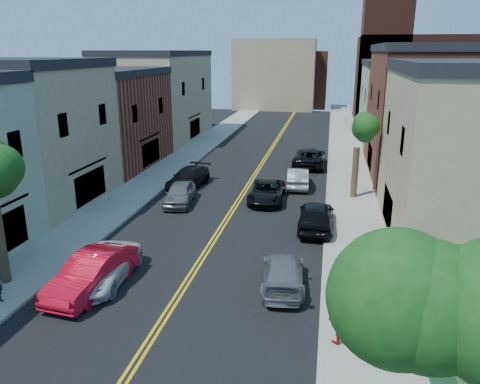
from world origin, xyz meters
The scene contains 26 objects.
sidewalk_left centered at (-7.90, 40.00, 0.07)m, with size 3.20×100.00×0.15m, color gray.
sidewalk_right centered at (7.90, 40.00, 0.07)m, with size 3.20×100.00×0.15m, color gray.
curb_left centered at (-6.15, 40.00, 0.07)m, with size 0.30×100.00×0.15m, color gray.
curb_right centered at (6.15, 40.00, 0.07)m, with size 0.30×100.00×0.15m, color gray.
bldg_left_tan_near centered at (-14.00, 25.00, 4.50)m, with size 9.00×10.00×9.00m, color #998466.
bldg_left_brick centered at (-14.00, 36.00, 4.00)m, with size 9.00×12.00×8.00m, color brown.
bldg_left_tan_far centered at (-14.00, 50.00, 4.75)m, with size 9.00×16.00×9.50m, color #998466.
bldg_right_tan centered at (14.00, 24.00, 4.50)m, with size 9.00×12.00×9.00m, color #998466.
bldg_right_brick centered at (14.00, 38.00, 5.00)m, with size 9.00×14.00×10.00m, color brown.
bldg_right_palegrn centered at (14.00, 52.00, 4.25)m, with size 9.00×12.00×8.50m, color gray.
church centered at (16.33, 67.07, 7.24)m, with size 16.20×14.20×22.60m.
backdrop_left centered at (-4.00, 82.00, 6.00)m, with size 14.00×8.00×12.00m, color #998466.
backdrop_center centered at (0.00, 86.00, 5.00)m, with size 10.00×8.00×10.00m, color brown.
fence_right centered at (9.50, 9.50, 1.10)m, with size 0.04×15.00×1.90m, color #143F1E.
tree_right_corner centered at (7.93, 4.01, 7.31)m, with size 5.80×5.80×10.35m.
tree_right_far centered at (7.92, 30.01, 5.76)m, with size 4.40×4.40×8.03m.
red_sedan centered at (-3.80, 14.22, 0.83)m, with size 1.76×5.06×1.67m, color red.
white_pickup centered at (-3.80, 15.08, 0.71)m, with size 2.34×5.08×1.41m, color silver.
grey_car_left centered at (-3.80, 26.50, 0.74)m, with size 1.75×4.34×1.48m, color slate.
black_car_left centered at (-4.44, 30.61, 0.73)m, with size 2.04×5.02×1.46m, color black.
grey_car_right centered at (4.31, 16.12, 0.66)m, with size 1.86×4.57×1.33m, color slate.
black_car_right centered at (5.50, 23.47, 0.85)m, with size 2.02×5.01×1.71m, color black.
silver_car_right centered at (3.80, 32.21, 0.74)m, with size 1.57×4.51×1.49m, color #919498.
dark_car_right_far centered at (4.35, 39.22, 0.82)m, with size 2.73×5.92×1.65m, color black.
black_suv_lane centered at (1.95, 28.20, 0.69)m, with size 2.30×4.99×1.39m, color black.
pedestrian_right centered at (6.70, 12.17, 1.03)m, with size 0.86×0.67×1.77m, color #A41922.
Camera 1 is at (5.97, -2.58, 10.07)m, focal length 34.97 mm.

